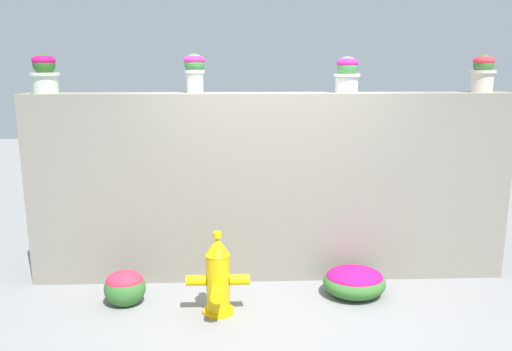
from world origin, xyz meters
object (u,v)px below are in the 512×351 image
potted_plant_3 (483,72)px  flower_bush_right (354,281)px  flower_bush_left (125,286)px  potted_plant_2 (347,73)px  potted_plant_1 (194,69)px  fire_hydrant (218,278)px  potted_plant_0 (45,72)px

potted_plant_3 → flower_bush_right: (-1.41, -0.59, -2.07)m
potted_plant_3 → flower_bush_left: bearing=-169.4°
potted_plant_2 → flower_bush_right: potted_plant_2 is taller
flower_bush_right → potted_plant_2: bearing=93.4°
potted_plant_1 → fire_hydrant: 2.13m
potted_plant_0 → flower_bush_left: potted_plant_0 is taller
flower_bush_left → potted_plant_0: bearing=142.8°
potted_plant_0 → fire_hydrant: bearing=-26.1°
potted_plant_2 → fire_hydrant: bearing=-146.2°
potted_plant_0 → potted_plant_3: 4.52m
flower_bush_left → potted_plant_2: bearing=16.4°
flower_bush_left → flower_bush_right: size_ratio=0.63×
potted_plant_2 → potted_plant_3: 1.45m
potted_plant_1 → flower_bush_left: 2.29m
potted_plant_0 → flower_bush_left: bearing=-37.2°
potted_plant_0 → potted_plant_1: same height
potted_plant_0 → potted_plant_1: size_ratio=1.00×
potted_plant_1 → potted_plant_2: potted_plant_1 is taller
potted_plant_3 → flower_bush_right: 2.58m
potted_plant_2 → flower_bush_right: 2.14m
potted_plant_2 → fire_hydrant: potted_plant_2 is taller
flower_bush_right → potted_plant_1: bearing=160.0°
potted_plant_0 → potted_plant_3: size_ratio=1.02×
potted_plant_1 → fire_hydrant: (0.24, -0.92, -1.90)m
potted_plant_1 → fire_hydrant: potted_plant_1 is taller
potted_plant_1 → flower_bush_right: (1.61, -0.59, -2.10)m
potted_plant_1 → flower_bush_left: potted_plant_1 is taller
potted_plant_2 → potted_plant_1: bearing=179.1°
potted_plant_2 → flower_bush_left: 3.11m
flower_bush_left → flower_bush_right: 2.29m
potted_plant_2 → fire_hydrant: 2.46m
potted_plant_3 → flower_bush_left: potted_plant_3 is taller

